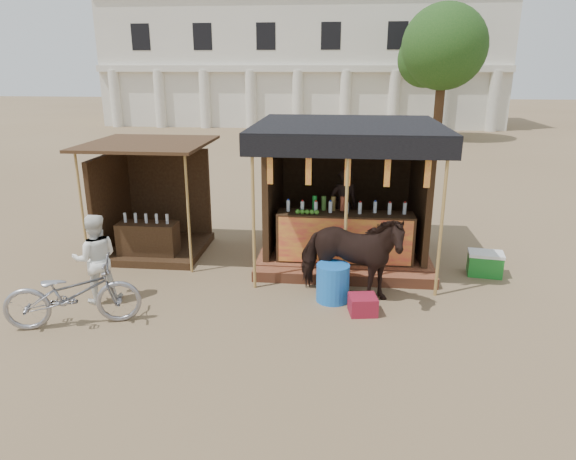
{
  "coord_description": "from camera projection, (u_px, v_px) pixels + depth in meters",
  "views": [
    {
      "loc": [
        0.9,
        -6.9,
        3.83
      ],
      "look_at": [
        0.0,
        1.6,
        1.1
      ],
      "focal_mm": 32.0,
      "sensor_mm": 36.0,
      "label": 1
    }
  ],
  "objects": [
    {
      "name": "red_crate",
      "position": [
        363.0,
        305.0,
        8.3
      ],
      "size": [
        0.49,
        0.46,
        0.3
      ],
      "primitive_type": "cube",
      "rotation": [
        0.0,
        0.0,
        0.16
      ],
      "color": "maroon",
      "rests_on": "ground"
    },
    {
      "name": "motorbike",
      "position": [
        73.0,
        294.0,
        7.81
      ],
      "size": [
        2.12,
        1.29,
        1.05
      ],
      "primitive_type": "imported",
      "rotation": [
        0.0,
        0.0,
        1.89
      ],
      "color": "gray",
      "rests_on": "ground"
    },
    {
      "name": "secondary_stall",
      "position": [
        148.0,
        213.0,
        10.91
      ],
      "size": [
        2.4,
        2.4,
        2.38
      ],
      "color": "#3B2715",
      "rests_on": "ground"
    },
    {
      "name": "bystander",
      "position": [
        96.0,
        259.0,
        8.56
      ],
      "size": [
        0.92,
        0.83,
        1.53
      ],
      "primitive_type": "imported",
      "rotation": [
        0.0,
        0.0,
        3.56
      ],
      "color": "white",
      "rests_on": "ground"
    },
    {
      "name": "background_building",
      "position": [
        302.0,
        64.0,
        35.14
      ],
      "size": [
        26.0,
        7.45,
        8.18
      ],
      "color": "silver",
      "rests_on": "ground"
    },
    {
      "name": "tree",
      "position": [
        440.0,
        50.0,
        26.77
      ],
      "size": [
        4.5,
        4.4,
        7.0
      ],
      "color": "#382314",
      "rests_on": "ground"
    },
    {
      "name": "cooler",
      "position": [
        485.0,
        263.0,
        9.81
      ],
      "size": [
        0.7,
        0.53,
        0.46
      ],
      "color": "#1B7C26",
      "rests_on": "ground"
    },
    {
      "name": "cow",
      "position": [
        350.0,
        257.0,
        8.61
      ],
      "size": [
        2.0,
        1.29,
        1.56
      ],
      "primitive_type": "imported",
      "rotation": [
        0.0,
        0.0,
        1.31
      ],
      "color": "black",
      "rests_on": "ground"
    },
    {
      "name": "main_stall",
      "position": [
        345.0,
        209.0,
        10.56
      ],
      "size": [
        3.6,
        3.61,
        2.78
      ],
      "color": "#9A5032",
      "rests_on": "ground"
    },
    {
      "name": "blue_barrel",
      "position": [
        333.0,
        283.0,
        8.71
      ],
      "size": [
        0.65,
        0.65,
        0.65
      ],
      "primitive_type": "cylinder",
      "rotation": [
        0.0,
        0.0,
        0.17
      ],
      "color": "blue",
      "rests_on": "ground"
    },
    {
      "name": "ground",
      "position": [
        277.0,
        331.0,
        7.79
      ],
      "size": [
        120.0,
        120.0,
        0.0
      ],
      "primitive_type": "plane",
      "color": "#846B4C",
      "rests_on": "ground"
    }
  ]
}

